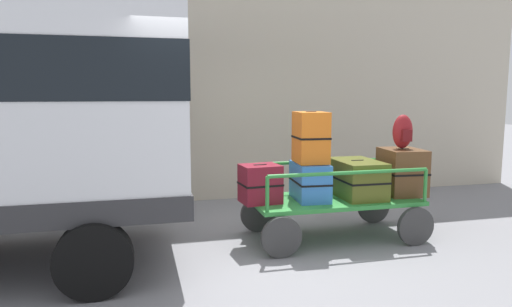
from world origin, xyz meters
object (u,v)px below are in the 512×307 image
at_px(suitcase_left_bottom, 260,184).
at_px(suitcase_center_bottom, 357,179).
at_px(backpack, 403,132).
at_px(suitcase_midleft_middle, 311,137).
at_px(suitcase_midright_bottom, 402,172).
at_px(suitcase_midleft_bottom, 310,181).
at_px(luggage_cart, 333,207).

distance_m(suitcase_left_bottom, suitcase_center_bottom, 1.28).
distance_m(suitcase_left_bottom, backpack, 2.01).
bearing_deg(backpack, suitcase_left_bottom, -179.59).
xyz_separation_m(suitcase_midleft_middle, suitcase_midright_bottom, (1.28, 0.01, -0.48)).
height_order(suitcase_left_bottom, suitcase_midright_bottom, suitcase_midright_bottom).
distance_m(suitcase_midleft_bottom, backpack, 1.41).
bearing_deg(suitcase_midleft_middle, luggage_cart, 0.24).
bearing_deg(suitcase_center_bottom, suitcase_midleft_bottom, -179.91).
relative_size(luggage_cart, suitcase_midleft_middle, 3.45).
distance_m(suitcase_left_bottom, suitcase_midleft_middle, 0.84).
bearing_deg(backpack, luggage_cart, -178.96).
xyz_separation_m(suitcase_midleft_bottom, backpack, (1.28, 0.01, 0.59)).
distance_m(luggage_cart, suitcase_midleft_middle, 0.95).
height_order(suitcase_midleft_bottom, suitcase_center_bottom, suitcase_center_bottom).
distance_m(luggage_cart, suitcase_midright_bottom, 1.04).
distance_m(suitcase_center_bottom, backpack, 0.86).
relative_size(suitcase_left_bottom, suitcase_center_bottom, 0.61).
height_order(suitcase_center_bottom, backpack, backpack).
bearing_deg(suitcase_midleft_bottom, luggage_cart, -1.23).
relative_size(luggage_cart, suitcase_midleft_bottom, 3.29).
distance_m(suitcase_midleft_bottom, suitcase_midright_bottom, 1.28).
distance_m(suitcase_midleft_bottom, suitcase_center_bottom, 0.64).
height_order(suitcase_left_bottom, backpack, backpack).
distance_m(suitcase_midleft_middle, backpack, 1.28).
bearing_deg(suitcase_center_bottom, luggage_cart, -178.58).
relative_size(suitcase_midleft_bottom, suitcase_center_bottom, 0.81).
bearing_deg(suitcase_midleft_middle, suitcase_midleft_bottom, 90.00).
bearing_deg(suitcase_left_bottom, suitcase_midright_bottom, 0.09).
bearing_deg(suitcase_left_bottom, suitcase_midleft_bottom, 0.29).
relative_size(suitcase_center_bottom, suitcase_midright_bottom, 1.27).
height_order(suitcase_midleft_bottom, suitcase_midleft_middle, suitcase_midleft_middle).
bearing_deg(suitcase_midleft_middle, suitcase_left_bottom, 179.55).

